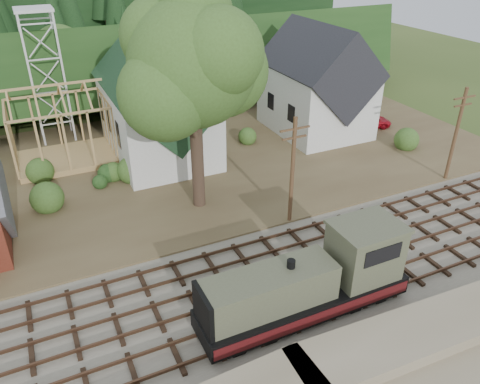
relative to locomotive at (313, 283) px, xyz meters
name	(u,v)px	position (x,y,z in m)	size (l,w,h in m)	color
ground	(230,297)	(-3.47, 3.00, -2.07)	(140.00, 140.00, 0.00)	#384C1E
railroad_bed	(230,296)	(-3.47, 3.00, -1.99)	(64.00, 11.00, 0.16)	#726B5B
village_flat	(145,168)	(-3.47, 21.00, -1.92)	(64.00, 26.00, 0.30)	brown
hillside	(95,93)	(-3.47, 45.00, -2.07)	(70.00, 28.00, 8.00)	#1E3F19
ridge	(77,65)	(-3.47, 61.00, -2.07)	(80.00, 20.00, 12.00)	black
church	(157,104)	(-1.47, 22.68, 3.11)	(8.40, 15.17, 13.00)	silver
farmhouse	(317,86)	(14.53, 22.00, 2.79)	(8.40, 10.80, 10.60)	silver
timber_frame	(61,130)	(-9.47, 25.00, 1.19)	(8.20, 6.20, 6.99)	tan
lattice_tower	(39,36)	(-9.47, 31.00, 7.96)	(3.20, 3.20, 12.12)	silver
big_tree	(195,72)	(-1.30, 13.08, 8.14)	(10.90, 8.40, 14.70)	#38281E
telegraph_pole_near	(292,170)	(3.53, 8.20, 2.17)	(2.20, 0.28, 8.00)	#4C331E
telegraph_pole_far	(456,134)	(18.53, 8.20, 2.17)	(2.20, 0.28, 8.00)	#4C331E
locomotive	(313,283)	(0.00, 0.00, 0.00)	(11.62, 2.91, 4.66)	black
car_red	(370,121)	(20.30, 20.23, -1.17)	(2.02, 4.37, 1.22)	#B00E1A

